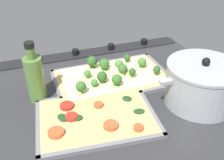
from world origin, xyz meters
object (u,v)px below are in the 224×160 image
baking_tray_back (96,118)px  cooking_pot (201,84)px  baking_tray_front (113,79)px  oil_bottle (35,78)px  broccoli_pizza (112,75)px  veggie_pizza_back (95,117)px

baking_tray_back → cooking_pot: bearing=176.2°
baking_tray_front → oil_bottle: 27.31cm
baking_tray_front → baking_tray_back: same height
baking_tray_front → oil_bottle: bearing=6.2°
cooking_pot → oil_bottle: (47.43, -17.80, 1.53)cm
oil_bottle → broccoli_pizza: bearing=-173.6°
veggie_pizza_back → baking_tray_back: bearing=-170.7°
baking_tray_front → cooking_pot: size_ratio=1.39×
baking_tray_back → veggie_pizza_back: bearing=9.3°
broccoli_pizza → oil_bottle: size_ratio=1.91×
cooking_pot → broccoli_pizza: bearing=-44.0°
baking_tray_front → oil_bottle: oil_bottle is taller
baking_tray_back → veggie_pizza_back: (0.41, 0.07, 0.71)cm
veggie_pizza_back → cooking_pot: (-33.28, 2.11, 5.43)cm
baking_tray_front → broccoli_pizza: size_ratio=1.06×
baking_tray_front → broccoli_pizza: (0.03, -0.08, 1.71)cm
veggie_pizza_back → broccoli_pizza: bearing=-122.6°
broccoli_pizza → oil_bottle: bearing=6.4°
veggie_pizza_back → oil_bottle: oil_bottle is taller
veggie_pizza_back → cooking_pot: bearing=176.4°
baking_tray_front → baking_tray_back: bearing=58.1°
broccoli_pizza → veggie_pizza_back: size_ratio=1.13×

